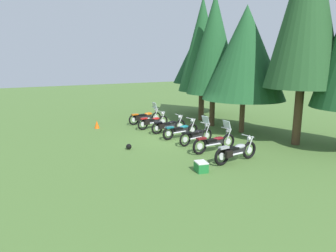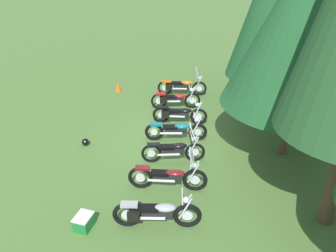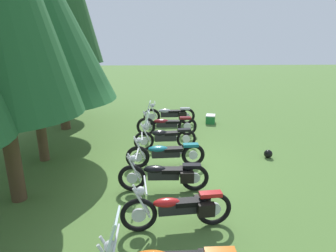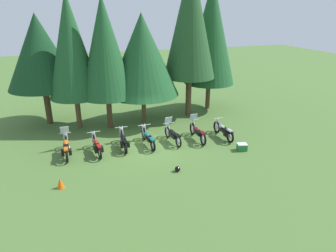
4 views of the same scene
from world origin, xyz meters
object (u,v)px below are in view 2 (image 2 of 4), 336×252
(motorcycle_3, at_px, (176,130))
(pine_tree_3, at_px, (305,24))
(motorcycle_0, at_px, (182,86))
(motorcycle_6, at_px, (156,213))
(motorcycle_4, at_px, (174,150))
(dropped_helmet, at_px, (85,142))
(traffic_cone, at_px, (118,87))
(motorcycle_1, at_px, (175,99))
(motorcycle_2, at_px, (179,114))
(motorcycle_5, at_px, (168,176))
(picnic_cooler, at_px, (84,222))

(motorcycle_3, distance_m, pine_tree_3, 5.54)
(motorcycle_0, xyz_separation_m, motorcycle_6, (8.88, -0.48, -0.02))
(motorcycle_4, xyz_separation_m, dropped_helmet, (-0.89, -3.28, -0.34))
(pine_tree_3, relative_size, traffic_cone, 14.60)
(pine_tree_3, bearing_deg, motorcycle_6, -47.31)
(motorcycle_4, distance_m, motorcycle_6, 3.10)
(dropped_helmet, bearing_deg, motorcycle_0, 145.36)
(motorcycle_4, bearing_deg, motorcycle_0, 82.55)
(motorcycle_6, bearing_deg, motorcycle_1, 86.40)
(motorcycle_2, height_order, traffic_cone, motorcycle_2)
(motorcycle_2, bearing_deg, dropped_helmet, -147.92)
(motorcycle_1, bearing_deg, motorcycle_6, -96.94)
(motorcycle_2, xyz_separation_m, pine_tree_3, (2.08, 3.70, 4.02))
(motorcycle_6, height_order, dropped_helmet, motorcycle_6)
(motorcycle_5, bearing_deg, traffic_cone, 111.98)
(picnic_cooler, height_order, dropped_helmet, picnic_cooler)
(motorcycle_2, relative_size, dropped_helmet, 8.42)
(motorcycle_3, bearing_deg, motorcycle_5, -95.79)
(pine_tree_3, bearing_deg, motorcycle_0, -144.27)
(motorcycle_1, distance_m, motorcycle_2, 1.48)
(motorcycle_0, relative_size, motorcycle_4, 1.10)
(motorcycle_3, xyz_separation_m, traffic_cone, (-4.69, -3.04, -0.20))
(motorcycle_0, xyz_separation_m, motorcycle_2, (2.99, -0.05, -0.04))
(motorcycle_0, distance_m, dropped_helmet, 5.99)
(pine_tree_3, bearing_deg, motorcycle_4, -78.94)
(motorcycle_1, relative_size, motorcycle_2, 0.98)
(motorcycle_4, relative_size, pine_tree_3, 0.31)
(motorcycle_6, bearing_deg, motorcycle_4, 81.36)
(motorcycle_2, distance_m, motorcycle_5, 4.32)
(motorcycle_6, xyz_separation_m, pine_tree_3, (-3.81, 4.13, 4.00))
(picnic_cooler, relative_size, traffic_cone, 1.25)
(motorcycle_0, distance_m, motorcycle_3, 4.37)
(motorcycle_5, distance_m, traffic_cone, 8.16)
(motorcycle_0, distance_m, picnic_cooler, 9.33)
(motorcycle_3, height_order, motorcycle_5, motorcycle_5)
(motorcycle_0, relative_size, dropped_helmet, 8.93)
(motorcycle_1, relative_size, dropped_helmet, 8.29)
(motorcycle_6, height_order, picnic_cooler, motorcycle_6)
(motorcycle_3, height_order, motorcycle_4, motorcycle_4)
(motorcycle_5, bearing_deg, motorcycle_2, 88.70)
(motorcycle_1, bearing_deg, motorcycle_0, 74.48)
(motorcycle_1, xyz_separation_m, picnic_cooler, (7.50, -2.06, -0.25))
(dropped_helmet, bearing_deg, motorcycle_6, 36.38)
(motorcycle_0, relative_size, pine_tree_3, 0.34)
(motorcycle_2, distance_m, pine_tree_3, 5.85)
(motorcycle_1, height_order, motorcycle_2, motorcycle_1)
(motorcycle_5, relative_size, dropped_helmet, 8.97)
(motorcycle_4, distance_m, motorcycle_5, 1.51)
(motorcycle_1, bearing_deg, pine_tree_3, -47.36)
(picnic_cooler, bearing_deg, motorcycle_0, 165.49)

